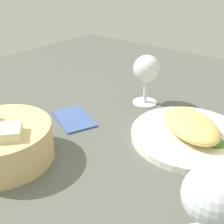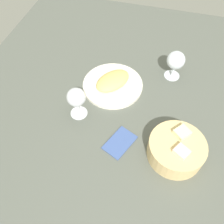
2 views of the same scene
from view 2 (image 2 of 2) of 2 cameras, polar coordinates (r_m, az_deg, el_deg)
ground_plane at (r=90.76cm, az=6.97°, el=-0.07°), size 140.00×140.00×2.00cm
plate at (r=96.45cm, az=0.17°, el=6.30°), size 23.42×23.42×1.40cm
omelette at (r=94.61cm, az=0.17°, el=7.34°), size 17.30×15.71×3.66cm
lettuce_garnish at (r=98.76cm, az=1.14°, el=9.02°), size 4.33×4.33×1.76cm
bread_basket at (r=79.52cm, az=14.80°, el=-8.35°), size 17.73×17.73×8.25cm
wine_glass_near at (r=82.86cm, az=-8.31°, el=3.12°), size 6.55×6.55×12.37cm
wine_glass_far at (r=98.64cm, az=14.63°, el=11.39°), size 7.05×7.05×11.93cm
folded_napkin at (r=81.68cm, az=1.83°, el=-7.05°), size 12.89×10.84×0.80cm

